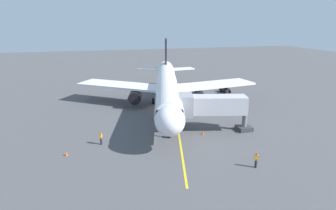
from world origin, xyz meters
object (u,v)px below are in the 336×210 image
airplane (167,86)px  belt_loader_near_nose (225,89)px  ground_crew_loader (163,94)px  safety_cone_nose_right (203,133)px  ground_crew_marshaller (256,160)px  safety_cone_nose_left (66,154)px  ground_crew_wing_walker (101,138)px  jet_bridge (206,106)px

airplane → belt_loader_near_nose: airplane is taller
ground_crew_loader → safety_cone_nose_right: (-0.72, 19.96, -0.61)m
ground_crew_marshaller → safety_cone_nose_left: ground_crew_marshaller is taller
ground_crew_loader → belt_loader_near_nose: bearing=-174.7°
belt_loader_near_nose → safety_cone_nose_left: (31.85, 23.23, -0.44)m
ground_crew_wing_walker → ground_crew_loader: 23.70m
ground_crew_loader → ground_crew_marshaller: bearing=95.2°
safety_cone_nose_left → airplane: bearing=-136.8°
safety_cone_nose_left → safety_cone_nose_right: (-18.02, -1.92, 0.00)m
jet_bridge → safety_cone_nose_left: bearing=9.6°
safety_cone_nose_right → ground_crew_marshaller: bearing=101.3°
ground_crew_wing_walker → belt_loader_near_nose: size_ratio=0.36×
jet_bridge → belt_loader_near_nose: 24.03m
airplane → jet_bridge: bearing=101.6°
airplane → ground_crew_loader: 7.20m
airplane → ground_crew_loader: (-0.88, -6.43, -3.12)m
airplane → jet_bridge: (-2.51, 12.24, -0.24)m
ground_crew_wing_walker → safety_cone_nose_right: size_ratio=3.11×
airplane → safety_cone_nose_left: airplane is taller
safety_cone_nose_right → jet_bridge: bearing=-125.1°
jet_bridge → ground_crew_loader: 18.96m
jet_bridge → safety_cone_nose_right: (0.90, 1.28, -3.49)m
jet_bridge → ground_crew_wing_walker: bearing=4.0°
ground_crew_wing_walker → belt_loader_near_nose: (-27.74, -21.05, -0.17)m
ground_crew_marshaller → ground_crew_loader: same height
jet_bridge → ground_crew_marshaller: jet_bridge is taller
ground_crew_marshaller → ground_crew_wing_walker: 19.08m
jet_bridge → belt_loader_near_nose: bearing=-122.9°
airplane → jet_bridge: size_ratio=3.47×
ground_crew_wing_walker → safety_cone_nose_right: 13.92m
jet_bridge → ground_crew_loader: size_ratio=6.71×
safety_cone_nose_right → safety_cone_nose_left: bearing=6.1°
ground_crew_wing_walker → safety_cone_nose_right: (-13.90, 0.26, -0.61)m
belt_loader_near_nose → safety_cone_nose_right: 25.41m
jet_bridge → ground_crew_marshaller: bearing=95.6°
jet_bridge → airplane: bearing=-78.4°
belt_loader_near_nose → ground_crew_loader: bearing=5.3°
airplane → safety_cone_nose_left: bearing=43.2°
ground_crew_loader → safety_cone_nose_left: ground_crew_loader is taller
safety_cone_nose_left → jet_bridge: bearing=-170.4°
safety_cone_nose_left → ground_crew_marshaller: bearing=157.5°
airplane → ground_crew_wing_walker: size_ratio=23.32×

